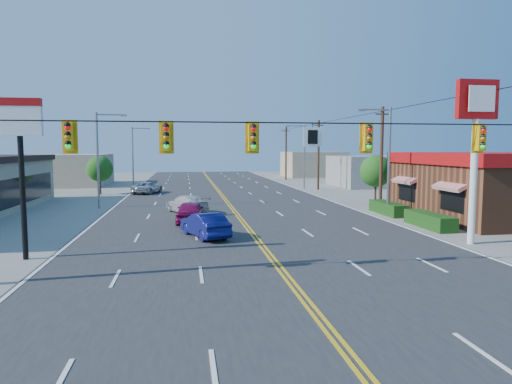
{
  "coord_description": "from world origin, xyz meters",
  "views": [
    {
      "loc": [
        -3.81,
        -17.61,
        4.99
      ],
      "look_at": [
        0.69,
        11.31,
        2.2
      ],
      "focal_mm": 32.0,
      "sensor_mm": 36.0,
      "label": 1
    }
  ],
  "objects": [
    {
      "name": "streetlight_nw",
      "position": [
        -10.79,
        48.0,
        4.51
      ],
      "size": [
        2.55,
        0.25,
        8.0
      ],
      "color": "gray",
      "rests_on": "ground"
    },
    {
      "name": "utility_pole_far",
      "position": [
        12.2,
        54.0,
        4.2
      ],
      "size": [
        0.28,
        0.28,
        8.4
      ],
      "primitive_type": "cylinder",
      "color": "#47301E",
      "rests_on": "ground"
    },
    {
      "name": "utility_pole_near",
      "position": [
        12.2,
        18.0,
        4.2
      ],
      "size": [
        0.28,
        0.28,
        8.4
      ],
      "primitive_type": "cylinder",
      "color": "#47301E",
      "rests_on": "ground"
    },
    {
      "name": "bld_west_far",
      "position": [
        -20.0,
        48.0,
        2.1
      ],
      "size": [
        11.0,
        12.0,
        4.2
      ],
      "primitive_type": "cube",
      "color": "tan",
      "rests_on": "ground"
    },
    {
      "name": "signal_span",
      "position": [
        -0.12,
        0.0,
        4.89
      ],
      "size": [
        24.32,
        0.34,
        9.0
      ],
      "color": "#47301E",
      "rests_on": "ground"
    },
    {
      "name": "streetlight_ne",
      "position": [
        10.79,
        38.0,
        4.51
      ],
      "size": [
        2.55,
        0.25,
        8.0
      ],
      "color": "gray",
      "rests_on": "ground"
    },
    {
      "name": "car_blue",
      "position": [
        -2.77,
        7.7,
        0.69
      ],
      "size": [
        2.8,
        4.4,
        1.37
      ],
      "primitive_type": "imported",
      "rotation": [
        0.0,
        0.0,
        3.49
      ],
      "color": "navy",
      "rests_on": "ground"
    },
    {
      "name": "streetlight_se",
      "position": [
        10.79,
        14.0,
        4.51
      ],
      "size": [
        2.55,
        0.25,
        8.0
      ],
      "color": "gray",
      "rests_on": "ground"
    },
    {
      "name": "tree_kfc_rear",
      "position": [
        13.5,
        22.0,
        2.93
      ],
      "size": [
        2.94,
        2.94,
        4.41
      ],
      "color": "#47301E",
      "rests_on": "ground"
    },
    {
      "name": "tree_west",
      "position": [
        -13.0,
        34.0,
        2.79
      ],
      "size": [
        2.8,
        2.8,
        4.2
      ],
      "color": "#47301E",
      "rests_on": "ground"
    },
    {
      "name": "pizza_hut_sign",
      "position": [
        -11.0,
        4.0,
        5.18
      ],
      "size": [
        1.9,
        0.3,
        6.85
      ],
      "color": "black",
      "rests_on": "ground"
    },
    {
      "name": "car_magenta",
      "position": [
        -3.51,
        12.89,
        0.74
      ],
      "size": [
        2.08,
        4.45,
        1.47
      ],
      "primitive_type": "imported",
      "rotation": [
        0.0,
        0.0,
        3.06
      ],
      "color": "#820E48",
      "rests_on": "ground"
    },
    {
      "name": "kfc_pylon",
      "position": [
        11.0,
        4.0,
        6.04
      ],
      "size": [
        2.2,
        0.36,
        8.5
      ],
      "color": "white",
      "rests_on": "ground"
    },
    {
      "name": "car_silver",
      "position": [
        -7.97,
        33.78,
        0.64
      ],
      "size": [
        3.48,
        5.05,
        1.28
      ],
      "primitive_type": "imported",
      "rotation": [
        0.0,
        0.0,
        2.82
      ],
      "color": "#BBBBC0",
      "rests_on": "ground"
    },
    {
      "name": "bld_east_far",
      "position": [
        19.0,
        62.0,
        2.2
      ],
      "size": [
        10.0,
        10.0,
        4.4
      ],
      "primitive_type": "cube",
      "color": "tan",
      "rests_on": "ground"
    },
    {
      "name": "ground",
      "position": [
        0.0,
        0.0,
        0.0
      ],
      "size": [
        160.0,
        160.0,
        0.0
      ],
      "primitive_type": "plane",
      "color": "gray",
      "rests_on": "ground"
    },
    {
      "name": "bld_east_mid",
      "position": [
        22.0,
        40.0,
        2.0
      ],
      "size": [
        12.0,
        10.0,
        4.0
      ],
      "primitive_type": "cube",
      "color": "gray",
      "rests_on": "ground"
    },
    {
      "name": "streetlight_sw",
      "position": [
        -10.79,
        22.0,
        4.51
      ],
      "size": [
        2.55,
        0.25,
        8.0
      ],
      "color": "gray",
      "rests_on": "ground"
    },
    {
      "name": "car_white",
      "position": [
        -3.71,
        17.68,
        0.69
      ],
      "size": [
        3.74,
        5.09,
        1.37
      ],
      "primitive_type": "imported",
      "rotation": [
        0.0,
        0.0,
        3.58
      ],
      "color": "silver",
      "rests_on": "ground"
    },
    {
      "name": "utility_pole_mid",
      "position": [
        12.2,
        36.0,
        4.2
      ],
      "size": [
        0.28,
        0.28,
        8.4
      ],
      "primitive_type": "cylinder",
      "color": "#47301E",
      "rests_on": "ground"
    },
    {
      "name": "road",
      "position": [
        0.0,
        20.0,
        0.03
      ],
      "size": [
        20.0,
        120.0,
        0.06
      ],
      "primitive_type": "cube",
      "color": "#2D2D30",
      "rests_on": "ground"
    }
  ]
}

